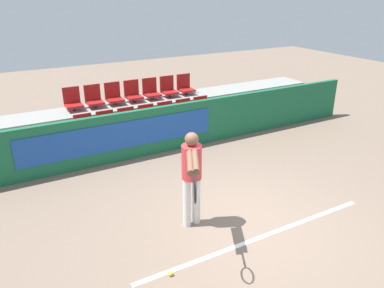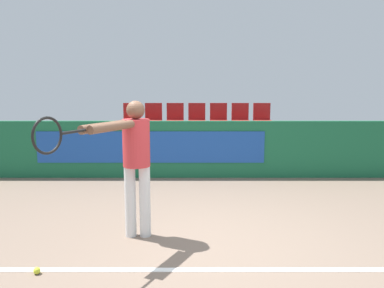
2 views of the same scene
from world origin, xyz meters
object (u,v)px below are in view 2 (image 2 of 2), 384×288
stadium_chair_11 (219,117)px  stadium_chair_7 (132,117)px  stadium_chair_4 (222,140)px  stadium_chair_8 (153,117)px  stadium_chair_5 (246,140)px  stadium_chair_9 (175,117)px  tennis_player (132,155)px  stadium_chair_2 (173,140)px  tennis_ball (37,271)px  stadium_chair_12 (241,117)px  stadium_chair_0 (125,140)px  stadium_chair_1 (149,140)px  stadium_chair_10 (197,117)px  stadium_chair_3 (198,140)px  stadium_chair_13 (262,117)px  stadium_chair_6 (270,140)px

stadium_chair_11 → stadium_chair_7: bearing=180.0°
stadium_chair_4 → stadium_chair_8: size_ratio=1.00×
stadium_chair_4 → stadium_chair_7: (-2.05, 0.95, 0.41)m
stadium_chair_5 → stadium_chair_9: size_ratio=1.00×
stadium_chair_8 → tennis_player: tennis_player is taller
stadium_chair_2 → stadium_chair_7: stadium_chair_7 is taller
stadium_chair_11 → stadium_chair_2: bearing=-137.2°
tennis_ball → stadium_chair_12: bearing=64.4°
stadium_chair_8 → tennis_ball: 5.58m
stadium_chair_0 → stadium_chair_9: 1.46m
stadium_chair_1 → stadium_chair_5: size_ratio=1.00×
stadium_chair_10 → stadium_chair_12: bearing=0.0°
stadium_chair_3 → stadium_chair_13: 1.85m
stadium_chair_1 → stadium_chair_11: bearing=31.7°
stadium_chair_4 → stadium_chair_13: bearing=42.8°
stadium_chair_5 → stadium_chair_12: stadium_chair_12 is taller
stadium_chair_8 → stadium_chair_1: bearing=-90.0°
stadium_chair_8 → tennis_ball: size_ratio=8.34×
stadium_chair_6 → stadium_chair_9: (-2.05, 0.95, 0.41)m
stadium_chair_11 → stadium_chair_3: bearing=-118.4°
stadium_chair_2 → stadium_chair_6: 2.05m
stadium_chair_2 → stadium_chair_8: 1.16m
stadium_chair_4 → tennis_player: size_ratio=0.34×
stadium_chair_8 → stadium_chair_0: bearing=-118.4°
stadium_chair_9 → stadium_chair_11: bearing=0.0°
stadium_chair_10 → tennis_ball: (-1.58, -5.46, -1.01)m
stadium_chair_9 → stadium_chair_4: bearing=-42.8°
stadium_chair_8 → stadium_chair_7: bearing=180.0°
stadium_chair_5 → stadium_chair_10: size_ratio=1.00×
stadium_chair_8 → stadium_chair_13: 2.57m
stadium_chair_9 → stadium_chair_13: 2.05m
stadium_chair_7 → tennis_ball: (-0.05, -5.46, -1.01)m
stadium_chair_7 → stadium_chair_9: size_ratio=1.00×
stadium_chair_2 → stadium_chair_3: size_ratio=1.00×
tennis_player → stadium_chair_2: bearing=112.7°
stadium_chair_0 → stadium_chair_3: (1.54, 0.00, 0.00)m
stadium_chair_12 → stadium_chair_13: bearing=0.0°
stadium_chair_11 → stadium_chair_8: bearing=180.0°
stadium_chair_7 → tennis_ball: bearing=-90.5°
stadium_chair_10 → stadium_chair_1: bearing=-137.2°
stadium_chair_7 → stadium_chair_10: bearing=0.0°
stadium_chair_0 → stadium_chair_5: same height
stadium_chair_5 → stadium_chair_4: bearing=180.0°
stadium_chair_1 → stadium_chair_3: 1.03m
stadium_chair_5 → stadium_chair_9: stadium_chair_9 is taller
stadium_chair_7 → stadium_chair_10: size_ratio=1.00×
stadium_chair_7 → stadium_chair_8: bearing=0.0°
stadium_chair_11 → tennis_player: 4.79m
stadium_chair_8 → stadium_chair_13: same height
stadium_chair_8 → stadium_chair_10: bearing=0.0°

